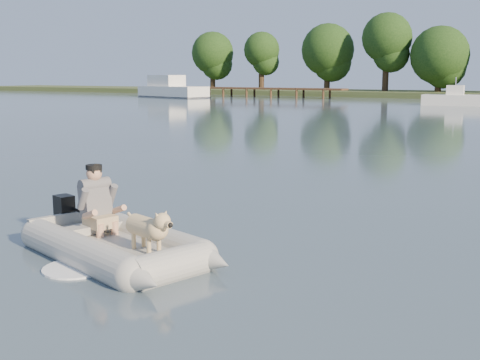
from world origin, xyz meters
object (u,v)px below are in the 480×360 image
Objects in this scene: dinghy at (118,218)px; motorboat at (458,92)px; dog at (146,231)px; dock at (266,92)px; cabin_cruiser at (173,86)px; man at (96,198)px.

dinghy is 0.81× the size of motorboat.
motorboat is at bearing 112.55° from dog.
dock is at bearing 133.03° from dog.
dinghy is 0.49× the size of cabin_cruiser.
dock reaches higher than dog.
dinghy is at bearing -39.16° from cabin_cruiser.
dinghy is 0.67m from man.
dinghy is at bearing -89.65° from motorboat.
cabin_cruiser reaches higher than dog.
cabin_cruiser reaches higher than motorboat.
motorboat is (30.27, -2.76, -0.12)m from cabin_cruiser.
dinghy is 4.51× the size of man.
dog is (1.20, -0.36, -0.24)m from man.
man is 1.27m from dog.
cabin_cruiser is (-34.30, 47.27, 0.65)m from dinghy.
man is at bearing 180.00° from dog.
dog is at bearing -0.00° from man.
cabin_cruiser is at bearing 169.96° from motorboat.
motorboat is (-3.43, 44.27, 0.35)m from man.
man is at bearing 175.76° from dinghy.
cabin_cruiser is 30.39m from motorboat.
motorboat is at bearing 9.66° from cabin_cruiser.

